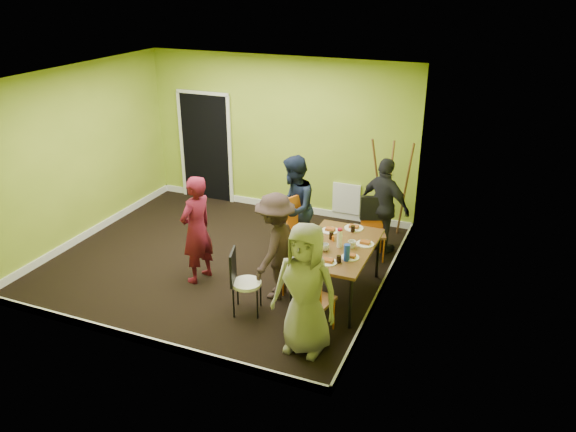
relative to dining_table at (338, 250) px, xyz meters
The scene contains 28 objects.
ground 2.07m from the dining_table, behind, with size 5.00×5.00×0.00m, color black.
room_walls 2.00m from the dining_table, behind, with size 5.04×4.54×2.82m.
dining_table is the anchor object (origin of this frame).
chair_left_far 1.04m from the dining_table, 137.52° to the left, with size 0.59×0.59×1.07m.
chair_left_near 0.61m from the dining_table, 162.63° to the right, with size 0.45×0.44×0.88m.
chair_back_end 1.40m from the dining_table, 85.25° to the left, with size 0.51×0.55×0.93m.
chair_front_end 1.01m from the dining_table, 90.10° to the right, with size 0.47×0.47×0.97m.
chair_bentwood 1.33m from the dining_table, 140.00° to the right, with size 0.43×0.42×0.87m.
easel 2.05m from the dining_table, 83.48° to the left, with size 0.68×0.64×1.71m.
plate_near_left 0.47m from the dining_table, 121.35° to the left, with size 0.25×0.25×0.01m, color white.
plate_near_right 0.48m from the dining_table, 125.89° to the right, with size 0.25×0.25×0.01m, color white.
plate_far_back 0.62m from the dining_table, 86.45° to the left, with size 0.27×0.27×0.01m, color white.
plate_far_front 0.50m from the dining_table, 87.45° to the right, with size 0.23×0.23×0.01m, color white.
plate_wall_back 0.37m from the dining_table, 29.68° to the left, with size 0.24×0.24×0.01m, color white.
plate_wall_front 0.36m from the dining_table, 47.19° to the right, with size 0.23×0.23×0.01m, color white.
thermos 0.18m from the dining_table, 47.67° to the right, with size 0.07×0.07×0.24m, color white.
blue_bottle 0.45m from the dining_table, 57.76° to the right, with size 0.08×0.08×0.22m, color #183BB7.
orange_bottle 0.18m from the dining_table, 133.07° to the left, with size 0.03×0.03×0.07m, color orange.
glass_mid 0.25m from the dining_table, 132.39° to the left, with size 0.06×0.06×0.10m, color black.
glass_back 0.51m from the dining_table, 83.81° to the left, with size 0.06×0.06×0.09m, color black.
glass_front 0.48m from the dining_table, 71.68° to the right, with size 0.06×0.06×0.09m, color black.
cup_a 0.25m from the dining_table, 122.49° to the right, with size 0.12×0.12×0.09m, color white.
cup_b 0.21m from the dining_table, ahead, with size 0.11×0.11×0.10m, color white.
person_standing 1.99m from the dining_table, behind, with size 0.57×0.38×1.57m, color #5B0F20.
person_left_far 1.30m from the dining_table, 138.83° to the left, with size 0.79×0.61×1.62m, color #141C32.
person_left_near 0.83m from the dining_table, 157.78° to the right, with size 0.96×0.55×1.48m, color #2E201E.
person_back_end 1.56m from the dining_table, 80.62° to the left, with size 0.90×0.37×1.53m, color black.
person_front_end 1.28m from the dining_table, 89.21° to the right, with size 0.78×0.51×1.60m, color gray.
Camera 1 is at (3.84, -6.69, 4.08)m, focal length 35.00 mm.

